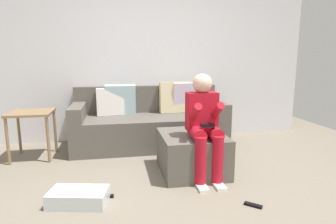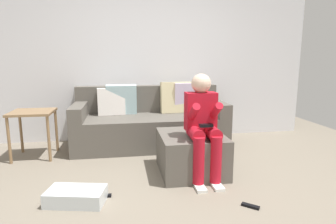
% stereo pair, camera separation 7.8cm
% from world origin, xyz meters
% --- Properties ---
extents(ground_plane, '(6.77, 6.77, 0.00)m').
position_xyz_m(ground_plane, '(0.00, 0.00, 0.00)').
color(ground_plane, slate).
extents(wall_back, '(5.21, 0.10, 2.55)m').
position_xyz_m(wall_back, '(0.00, 2.09, 1.27)').
color(wall_back, silver).
rests_on(wall_back, ground_plane).
extents(couch_sectional, '(2.19, 0.93, 0.93)m').
position_xyz_m(couch_sectional, '(-0.05, 1.64, 0.34)').
color(couch_sectional, '#59544C').
rests_on(couch_sectional, ground_plane).
extents(ottoman, '(0.71, 0.76, 0.45)m').
position_xyz_m(ottoman, '(0.30, 0.49, 0.22)').
color(ottoman, '#59544C').
rests_on(ottoman, ground_plane).
extents(person_seated, '(0.33, 0.56, 1.13)m').
position_xyz_m(person_seated, '(0.37, 0.29, 0.62)').
color(person_seated, red).
rests_on(person_seated, ground_plane).
extents(storage_bin, '(0.56, 0.39, 0.13)m').
position_xyz_m(storage_bin, '(-0.89, -0.05, 0.06)').
color(storage_bin, silver).
rests_on(storage_bin, ground_plane).
extents(side_table, '(0.52, 0.50, 0.62)m').
position_xyz_m(side_table, '(-1.61, 1.32, 0.52)').
color(side_table, olive).
rests_on(side_table, ground_plane).
extents(remote_near_ottoman, '(0.14, 0.14, 0.02)m').
position_xyz_m(remote_near_ottoman, '(0.62, -0.38, 0.01)').
color(remote_near_ottoman, black).
rests_on(remote_near_ottoman, ground_plane).
extents(remote_by_storage_bin, '(0.18, 0.06, 0.02)m').
position_xyz_m(remote_by_storage_bin, '(-0.67, 0.03, 0.01)').
color(remote_by_storage_bin, black).
rests_on(remote_by_storage_bin, ground_plane).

